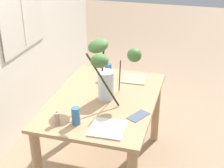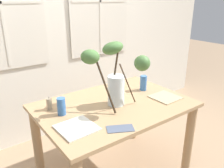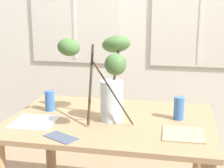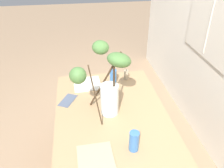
{
  "view_description": "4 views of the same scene",
  "coord_description": "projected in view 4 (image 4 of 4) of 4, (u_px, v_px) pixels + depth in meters",
  "views": [
    {
      "loc": [
        -2.36,
        -0.74,
        2.1
      ],
      "look_at": [
        0.03,
        -0.06,
        0.87
      ],
      "focal_mm": 52.91,
      "sensor_mm": 36.0,
      "label": 1
    },
    {
      "loc": [
        -1.06,
        -1.41,
        1.58
      ],
      "look_at": [
        -0.05,
        -0.03,
        0.94
      ],
      "focal_mm": 37.29,
      "sensor_mm": 36.0,
      "label": 2
    },
    {
      "loc": [
        0.41,
        -1.97,
        1.47
      ],
      "look_at": [
        0.02,
        -0.05,
        0.98
      ],
      "focal_mm": 54.91,
      "sensor_mm": 36.0,
      "label": 3
    },
    {
      "loc": [
        1.45,
        -0.22,
        1.91
      ],
      "look_at": [
        -0.03,
        0.01,
        0.98
      ],
      "focal_mm": 37.7,
      "sensor_mm": 36.0,
      "label": 4
    }
  ],
  "objects": [
    {
      "name": "napkin_folded",
      "position": [
        68.0,
        100.0,
        1.99
      ],
      "size": [
        0.21,
        0.17,
        0.0
      ],
      "primitive_type": "cube",
      "rotation": [
        0.0,
        0.0,
        -0.48
      ],
      "color": "#4C566B",
      "rests_on": "dining_table"
    },
    {
      "name": "dining_table",
      "position": [
        111.0,
        125.0,
        1.94
      ],
      "size": [
        1.25,
        0.87,
        0.74
      ],
      "color": "tan",
      "rests_on": "ground"
    },
    {
      "name": "drinking_glass_blue_left",
      "position": [
        113.0,
        76.0,
        2.21
      ],
      "size": [
        0.06,
        0.06,
        0.14
      ],
      "primitive_type": "cylinder",
      "color": "#386BAD",
      "rests_on": "dining_table"
    },
    {
      "name": "plate_square_right",
      "position": [
        95.0,
        157.0,
        1.47
      ],
      "size": [
        0.23,
        0.23,
        0.01
      ],
      "primitive_type": "cube",
      "rotation": [
        0.0,
        0.0,
        0.03
      ],
      "color": "tan",
      "rests_on": "dining_table"
    },
    {
      "name": "pillar_candle",
      "position": [
        126.0,
        75.0,
        2.27
      ],
      "size": [
        0.04,
        0.04,
        0.11
      ],
      "color": "tan",
      "rests_on": "dining_table"
    },
    {
      "name": "drinking_glass_blue_right",
      "position": [
        134.0,
        141.0,
        1.5
      ],
      "size": [
        0.06,
        0.06,
        0.14
      ],
      "primitive_type": "cylinder",
      "color": "#386BAD",
      "rests_on": "dining_table"
    },
    {
      "name": "vase_with_branches",
      "position": [
        107.0,
        81.0,
        1.73
      ],
      "size": [
        0.48,
        0.47,
        0.54
      ],
      "color": "silver",
      "rests_on": "dining_table"
    },
    {
      "name": "plate_square_left",
      "position": [
        87.0,
        84.0,
        2.21
      ],
      "size": [
        0.26,
        0.26,
        0.01
      ],
      "primitive_type": "cube",
      "rotation": [
        0.0,
        0.0,
        0.04
      ],
      "color": "silver",
      "rests_on": "dining_table"
    }
  ]
}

